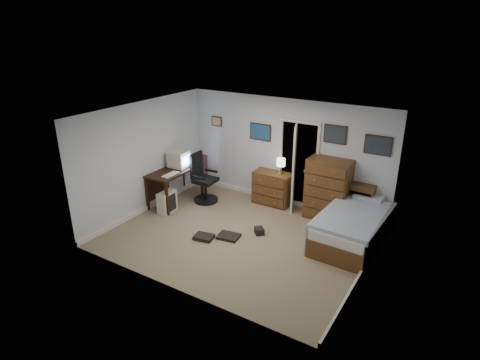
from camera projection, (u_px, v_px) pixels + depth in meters
name	position (u px, v px, depth m)	size (l,w,h in m)	color
floor	(240.00, 237.00, 8.14)	(5.00, 4.00, 0.02)	gray
computer_desk	(172.00, 176.00, 9.52)	(0.73, 1.48, 0.84)	black
crt_monitor	(179.00, 159.00, 9.44)	(0.45, 0.42, 0.40)	beige
keyboard	(171.00, 175.00, 9.04)	(0.17, 0.45, 0.03)	beige
pc_tower	(167.00, 202.00, 9.09)	(0.25, 0.48, 0.50)	beige
office_chair	(203.00, 183.00, 9.60)	(0.60, 0.60, 1.19)	black
media_stack	(203.00, 170.00, 10.62)	(0.16, 0.16, 0.81)	maroon
low_dresser	(272.00, 188.00, 9.49)	(0.88, 0.44, 0.78)	brown
table_lamp	(281.00, 163.00, 9.14)	(0.20, 0.20, 0.38)	gold
doorway	(303.00, 162.00, 9.39)	(0.96, 1.12, 2.05)	black
tall_dresser	(328.00, 189.00, 8.69)	(0.92, 0.54, 1.36)	brown
headboard_bookcase	(350.00, 201.00, 8.63)	(0.99, 0.27, 0.89)	brown
bed	(354.00, 226.00, 7.87)	(1.23, 2.19, 0.70)	brown
wall_posters	(309.00, 135.00, 8.77)	(4.38, 0.04, 0.60)	#331E11
floor_clutter	(226.00, 235.00, 8.10)	(1.19, 1.08, 0.13)	black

